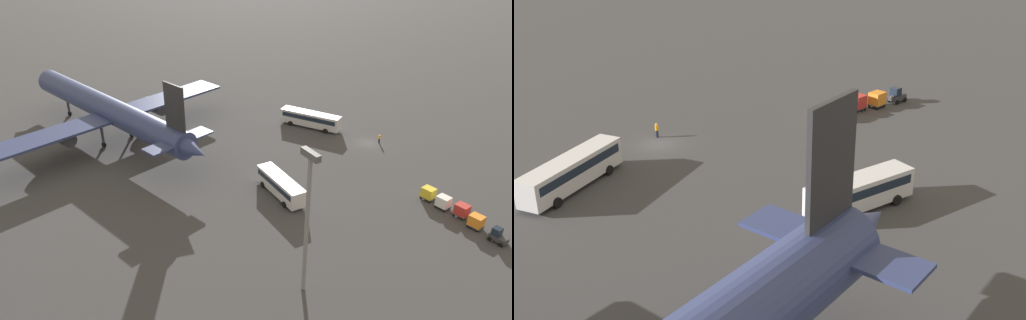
% 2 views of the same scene
% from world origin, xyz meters
% --- Properties ---
extents(ground_plane, '(600.00, 600.00, 0.00)m').
position_xyz_m(ground_plane, '(0.00, 0.00, 0.00)').
color(ground_plane, '#38383A').
extents(airplane, '(55.22, 48.54, 16.36)m').
position_xyz_m(airplane, '(26.97, 41.91, 6.14)').
color(airplane, navy).
rests_on(airplane, ground).
extents(shuttle_bus_near, '(12.24, 8.47, 3.21)m').
position_xyz_m(shuttle_bus_near, '(11.91, 5.08, 1.93)').
color(shuttle_bus_near, silver).
rests_on(shuttle_bus_near, ground).
extents(shuttle_bus_far, '(11.11, 3.40, 3.15)m').
position_xyz_m(shuttle_bus_far, '(-7.23, 24.95, 1.89)').
color(shuttle_bus_far, silver).
rests_on(shuttle_bus_far, ground).
extents(baggage_tug, '(2.50, 1.80, 2.10)m').
position_xyz_m(baggage_tug, '(-32.78, 5.86, 0.94)').
color(baggage_tug, '#333338').
rests_on(baggage_tug, ground).
extents(worker_person, '(0.38, 0.38, 1.74)m').
position_xyz_m(worker_person, '(-0.90, -2.05, 0.87)').
color(worker_person, '#1E1E2D').
rests_on(worker_person, ground).
extents(cargo_cart_orange, '(2.20, 1.93, 2.06)m').
position_xyz_m(cargo_cart_orange, '(-29.12, 5.78, 1.19)').
color(cargo_cart_orange, '#38383D').
rests_on(cargo_cart_orange, ground).
extents(cargo_cart_red, '(2.20, 1.93, 2.06)m').
position_xyz_m(cargo_cart_red, '(-26.16, 5.18, 1.19)').
color(cargo_cart_red, '#38383D').
rests_on(cargo_cart_red, ground).
extents(cargo_cart_white, '(2.20, 1.93, 2.06)m').
position_xyz_m(cargo_cart_white, '(-23.19, 5.76, 1.19)').
color(cargo_cart_white, '#38383D').
rests_on(cargo_cart_white, ground).
extents(cargo_cart_yellow, '(2.20, 1.93, 2.06)m').
position_xyz_m(cargo_cart_yellow, '(-20.23, 5.75, 1.19)').
color(cargo_cart_yellow, '#38383D').
rests_on(cargo_cart_yellow, ground).
extents(light_pole, '(2.80, 0.70, 18.85)m').
position_xyz_m(light_pole, '(-26.80, 34.48, 11.45)').
color(light_pole, slate).
rests_on(light_pole, ground).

